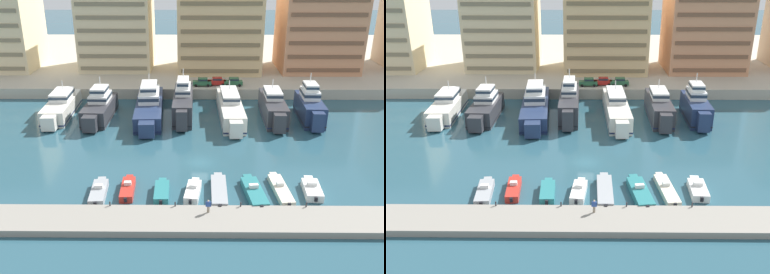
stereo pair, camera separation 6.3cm
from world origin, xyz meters
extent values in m
plane|color=#285160|center=(0.00, 0.00, 0.00)|extent=(400.00, 400.00, 0.00)
cube|color=#BCB29E|center=(0.00, 65.96, 1.14)|extent=(180.00, 70.00, 2.28)
cube|color=gray|center=(0.00, -16.36, 0.42)|extent=(120.00, 5.55, 0.84)
cube|color=silver|center=(-27.13, 21.12, 1.47)|extent=(4.96, 15.54, 2.94)
cube|color=silver|center=(-26.86, 12.41, 1.55)|extent=(2.53, 2.32, 2.50)
cube|color=#192347|center=(-27.13, 21.12, 0.52)|extent=(5.01, 15.70, 0.24)
cube|color=white|center=(-27.17, 22.28, 3.71)|extent=(3.70, 6.58, 1.53)
cube|color=#233342|center=(-27.17, 22.28, 3.86)|extent=(3.74, 6.64, 0.55)
cylinder|color=silver|center=(-27.20, 23.25, 5.38)|extent=(0.16, 0.16, 1.80)
cube|color=silver|center=(-27.38, 29.27, 0.81)|extent=(3.84, 1.02, 0.20)
cube|color=#333338|center=(-19.16, 19.19, 1.62)|extent=(4.89, 13.06, 3.24)
cube|color=#333338|center=(-19.37, 11.70, 1.70)|extent=(2.55, 2.33, 2.75)
cube|color=black|center=(-19.16, 19.19, 0.57)|extent=(4.94, 13.19, 0.24)
cube|color=white|center=(-19.13, 20.16, 3.93)|extent=(3.68, 5.53, 1.39)
cube|color=#233342|center=(-19.13, 20.16, 4.07)|extent=(3.73, 5.59, 0.50)
cube|color=white|center=(-19.13, 20.16, 5.29)|extent=(2.87, 4.31, 1.34)
cube|color=#233342|center=(-19.13, 20.16, 5.43)|extent=(2.91, 4.36, 0.48)
cylinder|color=silver|center=(-19.11, 20.97, 6.86)|extent=(0.16, 0.16, 1.80)
cube|color=#333338|center=(-18.97, 26.10, 0.89)|extent=(3.87, 1.01, 0.20)
cube|color=navy|center=(-9.71, 20.43, 1.49)|extent=(6.07, 20.02, 2.99)
cube|color=navy|center=(-9.09, 9.45, 1.57)|extent=(2.86, 2.63, 2.54)
cube|color=#192347|center=(-9.71, 20.43, 0.52)|extent=(6.13, 20.22, 0.24)
cube|color=white|center=(-9.80, 21.91, 3.86)|extent=(4.33, 8.51, 1.74)
cube|color=#233342|center=(-9.80, 21.91, 4.03)|extent=(4.38, 8.59, 0.63)
cube|color=white|center=(-9.80, 21.91, 5.41)|extent=(3.38, 6.64, 1.36)
cube|color=#233342|center=(-9.80, 21.91, 5.55)|extent=(3.42, 6.70, 0.49)
cylinder|color=silver|center=(-9.87, 23.15, 6.99)|extent=(0.16, 0.16, 1.80)
cube|color=navy|center=(-10.30, 30.75, 0.82)|extent=(4.26, 1.14, 0.20)
cube|color=#333338|center=(-3.12, 21.02, 2.14)|extent=(3.63, 16.32, 4.28)
cube|color=#333338|center=(-3.13, 12.05, 2.25)|extent=(1.99, 1.81, 3.64)
cube|color=black|center=(-3.12, 21.02, 0.75)|extent=(3.66, 16.48, 0.24)
cube|color=white|center=(-3.12, 22.24, 4.94)|extent=(2.83, 6.85, 1.33)
cube|color=#233342|center=(-3.12, 22.24, 5.08)|extent=(2.86, 6.92, 0.48)
cube|color=white|center=(-3.12, 22.24, 6.29)|extent=(2.21, 5.35, 1.37)
cube|color=#233342|center=(-3.12, 22.24, 6.43)|extent=(2.23, 5.40, 0.49)
cylinder|color=silver|center=(-3.12, 23.27, 7.87)|extent=(0.16, 0.16, 1.80)
cube|color=#333338|center=(-3.12, 29.63, 1.18)|extent=(3.08, 0.90, 0.20)
cube|color=silver|center=(6.01, 20.06, 1.65)|extent=(4.51, 19.89, 3.30)
cube|color=silver|center=(6.24, 9.23, 1.73)|extent=(2.30, 2.10, 2.80)
cube|color=#192347|center=(6.01, 20.06, 0.58)|extent=(4.56, 20.08, 0.24)
cube|color=white|center=(5.98, 21.54, 4.01)|extent=(3.37, 8.38, 1.43)
cube|color=#233342|center=(5.98, 21.54, 4.16)|extent=(3.41, 8.47, 0.51)
cylinder|color=silver|center=(5.96, 22.79, 5.63)|extent=(0.16, 0.16, 1.80)
cube|color=silver|center=(5.80, 30.41, 0.91)|extent=(3.50, 0.97, 0.20)
cube|color=#333338|center=(14.19, 19.45, 1.97)|extent=(4.15, 14.59, 3.93)
cube|color=#333338|center=(14.03, 11.32, 2.06)|extent=(2.16, 1.97, 3.34)
cube|color=#192347|center=(14.19, 19.45, 0.69)|extent=(4.19, 14.73, 0.24)
cube|color=white|center=(14.21, 20.53, 4.66)|extent=(3.13, 6.15, 1.45)
cube|color=#233342|center=(14.21, 20.53, 4.80)|extent=(3.17, 6.22, 0.52)
cylinder|color=silver|center=(14.23, 21.45, 6.29)|extent=(0.16, 0.16, 1.80)
cube|color=#333338|center=(14.34, 27.15, 1.08)|extent=(3.30, 0.96, 0.20)
cube|color=navy|center=(21.08, 18.83, 2.02)|extent=(4.29, 12.22, 4.04)
cube|color=navy|center=(20.84, 11.92, 2.12)|extent=(2.19, 2.01, 3.44)
cube|color=black|center=(21.08, 18.83, 0.71)|extent=(4.33, 12.34, 0.24)
cube|color=white|center=(21.12, 19.74, 4.86)|extent=(3.19, 5.18, 1.63)
cube|color=#233342|center=(21.12, 19.74, 5.02)|extent=(3.23, 5.23, 0.59)
cube|color=white|center=(21.12, 19.74, 6.29)|extent=(2.49, 4.04, 1.24)
cube|color=#233342|center=(21.12, 19.74, 6.41)|extent=(2.52, 4.08, 0.44)
cylinder|color=silver|center=(21.14, 20.50, 7.80)|extent=(0.16, 0.16, 1.80)
cube|color=navy|center=(21.31, 25.32, 1.11)|extent=(3.31, 1.02, 0.20)
cube|color=#9EA3A8|center=(-13.33, -10.08, 0.47)|extent=(2.34, 5.91, 0.94)
cube|color=#9EA3A8|center=(-13.56, -6.81, 0.47)|extent=(1.12, 0.94, 0.80)
cube|color=silver|center=(-13.36, -9.65, 1.19)|extent=(1.11, 0.67, 0.49)
cube|color=#283847|center=(-13.38, -9.37, 1.26)|extent=(0.97, 0.15, 0.30)
cube|color=black|center=(-13.11, -13.15, 0.62)|extent=(0.38, 0.30, 0.60)
cube|color=red|center=(-9.64, -9.26, 0.49)|extent=(1.96, 5.52, 0.98)
cube|color=red|center=(-9.79, -6.20, 0.49)|extent=(0.97, 0.81, 0.83)
cube|color=silver|center=(-9.66, -8.85, 1.22)|extent=(0.96, 0.65, 0.48)
cube|color=#283847|center=(-9.68, -8.57, 1.29)|extent=(0.85, 0.12, 0.29)
cube|color=black|center=(-9.50, -12.15, 0.64)|extent=(0.37, 0.30, 0.60)
cube|color=teal|center=(-5.05, -10.14, 0.54)|extent=(2.02, 5.03, 1.08)
cube|color=teal|center=(-5.14, -7.28, 0.54)|extent=(1.06, 0.88, 0.92)
cube|color=black|center=(-4.98, -12.80, 0.69)|extent=(0.37, 0.29, 0.60)
cube|color=white|center=(-0.99, -9.91, 0.52)|extent=(2.38, 5.17, 1.04)
cube|color=white|center=(-0.65, -7.07, 0.52)|extent=(1.08, 0.92, 0.88)
cube|color=silver|center=(-0.94, -9.54, 1.26)|extent=(1.06, 0.71, 0.44)
cube|color=#283847|center=(-0.91, -9.26, 1.32)|extent=(0.90, 0.19, 0.26)
cube|color=black|center=(-1.30, -12.57, 0.67)|extent=(0.39, 0.32, 0.60)
cube|color=#9EA3A8|center=(2.44, -9.83, 0.53)|extent=(2.12, 7.57, 1.06)
cube|color=#9EA3A8|center=(2.50, -5.66, 0.53)|extent=(1.12, 0.92, 0.90)
cube|color=black|center=(2.38, -13.78, 0.68)|extent=(0.36, 0.29, 0.60)
cube|color=teal|center=(7.05, -10.08, 0.51)|extent=(2.99, 7.39, 1.02)
cube|color=teal|center=(6.59, -6.08, 0.51)|extent=(1.30, 1.11, 0.87)
cube|color=silver|center=(6.99, -9.54, 1.27)|extent=(1.26, 0.73, 0.51)
cube|color=#283847|center=(6.96, -9.27, 1.35)|extent=(1.09, 0.20, 0.30)
cube|color=black|center=(7.48, -13.83, 0.66)|extent=(0.39, 0.32, 0.60)
cube|color=beige|center=(10.69, -9.09, 0.40)|extent=(2.41, 7.68, 0.80)
cube|color=beige|center=(10.35, -4.97, 0.40)|extent=(1.05, 0.89, 0.68)
cube|color=silver|center=(10.64, -8.53, 1.04)|extent=(1.03, 0.68, 0.48)
cube|color=#283847|center=(10.62, -8.25, 1.11)|extent=(0.90, 0.15, 0.29)
cube|color=black|center=(11.01, -13.04, 0.55)|extent=(0.38, 0.31, 0.60)
cube|color=white|center=(14.79, -9.21, 0.51)|extent=(2.45, 4.92, 1.01)
cube|color=white|center=(14.96, -6.38, 0.51)|extent=(1.25, 1.04, 0.86)
cube|color=silver|center=(14.81, -8.85, 1.26)|extent=(1.22, 0.67, 0.51)
cube|color=#283847|center=(14.83, -8.57, 1.34)|extent=(1.08, 0.15, 0.30)
cube|color=black|center=(14.63, -11.78, 0.66)|extent=(0.38, 0.30, 0.60)
cube|color=#2D6642|center=(0.72, 33.64, 3.00)|extent=(4.11, 1.72, 0.80)
cube|color=#2D6642|center=(0.87, 33.64, 3.74)|extent=(2.11, 1.57, 0.68)
cube|color=#1E2833|center=(0.87, 33.64, 3.74)|extent=(2.07, 1.59, 0.37)
cylinder|color=black|center=(-0.63, 32.78, 2.60)|extent=(0.64, 0.22, 0.64)
cylinder|color=black|center=(-0.64, 34.48, 2.60)|extent=(0.64, 0.22, 0.64)
cylinder|color=black|center=(2.07, 32.80, 2.60)|extent=(0.64, 0.22, 0.64)
cylinder|color=black|center=(2.06, 34.50, 2.60)|extent=(0.64, 0.22, 0.64)
cube|color=red|center=(3.98, 34.20, 3.00)|extent=(4.15, 1.82, 0.80)
cube|color=red|center=(4.13, 34.20, 3.74)|extent=(2.15, 1.62, 0.68)
cube|color=#1E2833|center=(4.13, 34.20, 3.74)|extent=(2.11, 1.64, 0.37)
cylinder|color=black|center=(2.66, 33.31, 2.60)|extent=(0.65, 0.24, 0.64)
cylinder|color=black|center=(2.61, 35.01, 2.60)|extent=(0.65, 0.24, 0.64)
cylinder|color=black|center=(5.36, 33.39, 2.60)|extent=(0.65, 0.24, 0.64)
cylinder|color=black|center=(5.31, 35.09, 2.60)|extent=(0.65, 0.24, 0.64)
cube|color=#2D6642|center=(7.69, 33.99, 3.00)|extent=(4.10, 1.70, 0.80)
cube|color=#2D6642|center=(7.84, 33.99, 3.74)|extent=(2.10, 1.56, 0.68)
cube|color=#1E2833|center=(7.84, 33.99, 3.74)|extent=(2.06, 1.58, 0.37)
cylinder|color=black|center=(6.34, 33.14, 2.60)|extent=(0.64, 0.22, 0.64)
cylinder|color=black|center=(6.34, 34.84, 2.60)|extent=(0.64, 0.22, 0.64)
cylinder|color=black|center=(9.04, 33.14, 2.60)|extent=(0.64, 0.22, 0.64)
cylinder|color=black|center=(9.04, 34.84, 2.60)|extent=(0.64, 0.22, 0.64)
cube|color=beige|center=(-20.62, 51.57, 11.30)|extent=(17.59, 15.96, 18.04)
cube|color=#7E7359|center=(-20.62, 43.48, 3.78)|extent=(16.18, 0.24, 0.90)
cube|color=#7E7359|center=(-20.62, 43.48, 6.79)|extent=(16.18, 0.24, 0.90)
cube|color=#7E7359|center=(-20.62, 43.48, 9.80)|extent=(16.18, 0.24, 0.90)
cube|color=#7E7359|center=(-20.62, 43.48, 12.80)|extent=(16.18, 0.24, 0.90)
cube|color=#7E7359|center=(-20.62, 43.48, 15.81)|extent=(16.18, 0.24, 0.90)
cube|color=#7E7359|center=(-20.62, 43.48, 18.82)|extent=(16.18, 0.24, 0.90)
cube|color=#E0BC84|center=(5.03, 49.32, 14.60)|extent=(20.04, 16.57, 24.64)
cube|color=#7B6748|center=(5.03, 40.93, 3.82)|extent=(18.43, 0.24, 0.90)
cube|color=#7B6748|center=(5.03, 40.93, 6.90)|extent=(18.43, 0.24, 0.90)
cube|color=#7B6748|center=(5.03, 40.93, 9.98)|extent=(18.43, 0.24, 0.90)
cube|color=#7B6748|center=(5.03, 40.93, 13.06)|extent=(18.43, 0.24, 0.90)
cube|color=#7B6748|center=(5.03, 40.93, 16.14)|extent=(18.43, 0.24, 0.90)
cube|color=#7B6748|center=(5.03, 40.93, 19.22)|extent=(18.43, 0.24, 0.90)
cube|color=tan|center=(29.74, 49.82, 11.90)|extent=(18.96, 16.04, 19.24)
cube|color=brown|center=(29.74, 41.70, 3.88)|extent=(17.44, 0.24, 0.90)
cube|color=brown|center=(29.74, 41.70, 7.09)|extent=(17.44, 0.24, 0.90)
cube|color=brown|center=(29.74, 41.70, 10.30)|extent=(17.44, 0.24, 0.90)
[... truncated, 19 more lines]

